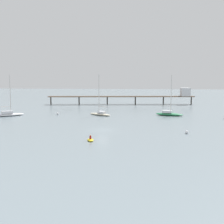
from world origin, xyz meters
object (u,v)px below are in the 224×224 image
Objects in this scene: sailboat_white at (9,114)px; mooring_buoy_outer at (187,132)px; sailboat_green at (169,113)px; dinghy_yellow at (90,140)px; sailboat_cream at (100,113)px; mooring_buoy_inner at (58,114)px; pier at (146,95)px.

sailboat_white is 53.09m from mooring_buoy_outer.
sailboat_white is 47.04m from sailboat_green.
sailboat_white is 43.18m from dinghy_yellow.
sailboat_cream is 16.79× the size of mooring_buoy_inner.
sailboat_green is (20.36, 1.27, 0.02)m from sailboat_cream.
sailboat_white reaches higher than pier.
dinghy_yellow reaches higher than mooring_buoy_outer.
sailboat_green reaches higher than mooring_buoy_outer.
pier is 4.98× the size of sailboat_green.
mooring_buoy_inner is at bearing -179.11° from sailboat_cream.
sailboat_green is at bearing 3.56° from sailboat_cream.
pier is 45.31m from mooring_buoy_inner.
mooring_buoy_inner reaches higher than mooring_buoy_outer.
sailboat_green is at bearing 65.05° from dinghy_yellow.
mooring_buoy_inner is at bearing -177.48° from sailboat_green.
sailboat_cream is 35.99m from dinghy_yellow.
sailboat_white is at bearing -163.13° from mooring_buoy_inner.
dinghy_yellow is at bearing -85.08° from sailboat_cream.
mooring_buoy_inner is (-26.77, -36.39, -3.51)m from pier.
pier is at bearing 45.21° from sailboat_white.
sailboat_cream reaches higher than pier.
sailboat_cream is 12.97m from mooring_buoy_inner.
pier is at bearing 96.97° from mooring_buoy_outer.
pier is 90.56× the size of mooring_buoy_outer.
pier reaches higher than mooring_buoy_outer.
mooring_buoy_inner is (13.39, 4.06, -0.35)m from sailboat_white.
sailboat_cream is (-13.81, -36.19, -3.19)m from pier.
sailboat_cream is at bearing -110.88° from pier.
sailboat_white is 16.64× the size of mooring_buoy_inner.
sailboat_green is (46.71, 5.53, -0.00)m from sailboat_white.
dinghy_yellow is at bearing -65.77° from mooring_buoy_inner.
pier is 35.68m from sailboat_green.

